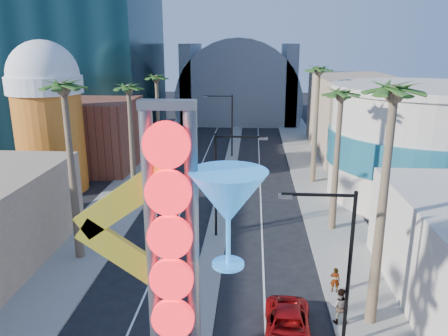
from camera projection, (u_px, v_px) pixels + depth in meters
The scene contains 21 objects.
sidewalk_west at pixel (142, 176), 48.16m from camera, with size 5.00×100.00×0.15m, color gray.
sidewalk_east at pixel (316, 179), 46.92m from camera, with size 5.00×100.00×0.15m, color gray.
median at pixel (229, 170), 50.42m from camera, with size 1.60×84.00×0.15m, color gray.
brick_filler_west at pixel (91, 134), 50.37m from camera, with size 10.00×10.00×8.00m, color brown.
filler_east at pixel (354, 115), 57.59m from camera, with size 10.00×20.00×10.00m, color #A17F68.
beer_mug at pixel (48, 112), 41.70m from camera, with size 7.00×7.00×14.50m.
turquoise_building at pixel (420, 144), 40.14m from camera, with size 16.60×16.60×10.60m.
canopy at pixel (240, 97), 81.83m from camera, with size 22.00×16.00×22.00m.
neon_sign at pixel (196, 255), 14.77m from camera, with size 6.53×2.60×12.55m.
streetlight_0 at pixel (223, 176), 31.79m from camera, with size 3.79×0.25×8.00m.
streetlight_1 at pixel (228, 120), 54.87m from camera, with size 3.79×0.25×8.00m.
streetlight_2 at pixel (340, 257), 19.90m from camera, with size 3.45×0.25×8.00m.
palm_1 at pixel (65, 100), 26.93m from camera, with size 2.40×2.40×12.70m.
palm_2 at pixel (129, 95), 40.72m from camera, with size 2.40×2.40×11.20m.
palm_3 at pixel (156, 83), 52.22m from camera, with size 2.40×2.40×11.20m.
palm_5 at pixel (393, 110), 19.88m from camera, with size 2.40×2.40×13.20m.
palm_6 at pixel (341, 104), 31.76m from camera, with size 2.40×2.40×11.70m.
palm_7 at pixel (318, 78), 43.01m from camera, with size 2.40×2.40×12.70m.
red_pickup at pixel (288, 327), 21.56m from camera, with size 2.29×4.97×1.38m, color #9F0C0C.
pedestrian_a at pixel (335, 280), 25.41m from camera, with size 0.56×0.37×1.55m, color gray.
pedestrian_b at pixel (339, 306), 22.57m from camera, with size 0.95×0.74×1.96m, color gray.
Camera 1 is at (2.66, -10.31, 14.26)m, focal length 35.00 mm.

